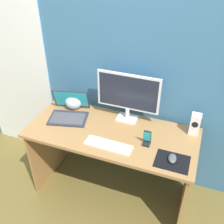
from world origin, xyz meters
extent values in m
plane|color=brown|center=(0.00, 0.00, 0.00)|extent=(8.00, 8.00, 0.00)
cube|color=teal|center=(0.00, 0.38, 1.25)|extent=(6.00, 0.04, 2.50)
cube|color=white|center=(-1.22, 0.35, 1.01)|extent=(0.82, 0.02, 2.02)
cube|color=#A07241|center=(0.00, 0.00, 0.73)|extent=(1.44, 0.63, 0.03)
cube|color=#A3733D|center=(-0.68, 0.00, 0.36)|extent=(0.02, 0.59, 0.72)
cube|color=#A46F43|center=(0.68, 0.00, 0.36)|extent=(0.02, 0.59, 0.72)
cube|color=silver|center=(0.06, 0.22, 0.75)|extent=(0.18, 0.14, 0.01)
cylinder|color=silver|center=(0.06, 0.22, 0.81)|extent=(0.04, 0.04, 0.10)
cube|color=silver|center=(0.06, 0.22, 1.02)|extent=(0.55, 0.02, 0.33)
cube|color=#1E2333|center=(0.06, 0.21, 1.02)|extent=(0.51, 0.00, 0.30)
cube|color=white|center=(0.65, 0.23, 0.84)|extent=(0.08, 0.08, 0.19)
cylinder|color=black|center=(0.65, 0.18, 0.86)|extent=(0.05, 0.00, 0.05)
cube|color=#2C2D3E|center=(-0.43, 0.03, 0.75)|extent=(0.38, 0.30, 0.02)
cube|color=#47474C|center=(-0.43, 0.02, 0.76)|extent=(0.33, 0.24, 0.00)
cube|color=#2C2D3E|center=(-0.47, 0.18, 0.87)|extent=(0.34, 0.16, 0.21)
cube|color=#26A5BF|center=(-0.47, 0.17, 0.87)|extent=(0.31, 0.14, 0.18)
sphere|color=silver|center=(-0.47, 0.22, 0.82)|extent=(0.16, 0.16, 0.16)
cube|color=white|center=(0.04, -0.17, 0.75)|extent=(0.38, 0.12, 0.01)
cube|color=black|center=(0.54, -0.17, 0.75)|extent=(0.25, 0.20, 0.00)
ellipsoid|color=#4E5356|center=(0.54, -0.16, 0.77)|extent=(0.07, 0.11, 0.04)
cube|color=black|center=(0.32, -0.06, 0.76)|extent=(0.06, 0.05, 0.02)
cube|color=black|center=(0.32, -0.05, 0.82)|extent=(0.06, 0.03, 0.12)
cube|color=#26A5BF|center=(0.32, -0.05, 0.83)|extent=(0.05, 0.02, 0.10)
camera|label=1|loc=(0.61, -1.63, 2.14)|focal=42.23mm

